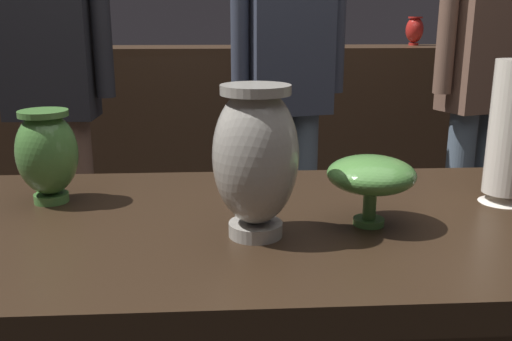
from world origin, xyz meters
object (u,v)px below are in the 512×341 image
vase_tall_behind (510,134)px  visitor_near_left (50,78)px  vase_centerpiece (256,157)px  visitor_center_back (289,77)px  shelf_vase_far_right (415,30)px  vase_right_accent (47,153)px  visitor_near_right (484,73)px  vase_left_accent (371,176)px  shelf_vase_far_left (33,34)px

vase_tall_behind → visitor_near_left: size_ratio=0.17×
vase_centerpiece → visitor_center_back: size_ratio=0.16×
shelf_vase_far_right → visitor_near_left: visitor_near_left is taller
vase_right_accent → visitor_near_right: visitor_near_right is taller
vase_left_accent → vase_right_accent: (-0.58, 0.16, 0.01)m
vase_left_accent → visitor_near_left: visitor_near_left is taller
vase_tall_behind → visitor_near_right: 1.28m
vase_centerpiece → visitor_near_right: visitor_near_right is taller
vase_centerpiece → vase_left_accent: (0.20, 0.04, -0.05)m
vase_left_accent → visitor_center_back: size_ratio=0.10×
visitor_near_right → vase_right_accent: bearing=20.6°
vase_right_accent → shelf_vase_far_left: size_ratio=1.43×
shelf_vase_far_left → visitor_near_left: (0.35, -0.97, -0.13)m
vase_left_accent → shelf_vase_far_right: shelf_vase_far_right is taller
shelf_vase_far_left → visitor_near_left: visitor_near_left is taller
vase_tall_behind → vase_left_accent: 0.31m
vase_right_accent → shelf_vase_far_right: (1.43, 2.16, 0.18)m
shelf_vase_far_left → visitor_near_right: (2.02, -0.91, -0.13)m
vase_left_accent → vase_tall_behind: bearing=20.0°
vase_left_accent → shelf_vase_far_left: (-1.23, 2.20, 0.17)m
vase_tall_behind → visitor_center_back: (-0.27, 1.24, -0.02)m
vase_right_accent → visitor_near_right: (1.37, 1.12, 0.04)m
vase_tall_behind → visitor_center_back: 1.27m
shelf_vase_far_right → shelf_vase_far_left: shelf_vase_far_right is taller
visitor_near_left → vase_tall_behind: bearing=138.1°
shelf_vase_far_left → visitor_near_right: 2.22m
shelf_vase_far_left → vase_left_accent: bearing=-60.7°
vase_centerpiece → vase_left_accent: size_ratio=1.65×
vase_right_accent → vase_tall_behind: bearing=-3.6°
vase_centerpiece → visitor_center_back: 1.40m
vase_tall_behind → visitor_near_left: visitor_near_left is taller
vase_centerpiece → visitor_near_left: (-0.68, 1.27, -0.01)m
vase_tall_behind → vase_right_accent: size_ratio=1.52×
visitor_near_right → visitor_near_left: 1.67m
shelf_vase_far_right → visitor_near_right: bearing=-93.4°
vase_left_accent → vase_right_accent: size_ratio=0.84×
vase_right_accent → shelf_vase_far_left: bearing=107.7°
vase_left_accent → vase_right_accent: bearing=164.6°
visitor_center_back → vase_right_accent: bearing=49.9°
vase_right_accent → visitor_near_left: (-0.30, 1.07, 0.03)m
vase_centerpiece → visitor_near_right: 1.65m
vase_left_accent → visitor_near_right: bearing=58.5°
visitor_near_left → visitor_center_back: bearing=-171.0°
visitor_center_back → visitor_near_left: 0.90m
shelf_vase_far_left → vase_centerpiece: bearing=-65.2°
vase_tall_behind → visitor_near_left: (-1.17, 1.13, -0.01)m
vase_centerpiece → shelf_vase_far_right: shelf_vase_far_right is taller
vase_right_accent → visitor_near_right: bearing=39.4°
vase_tall_behind → vase_left_accent: size_ratio=1.82×
vase_centerpiece → visitor_near_left: size_ratio=0.16×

